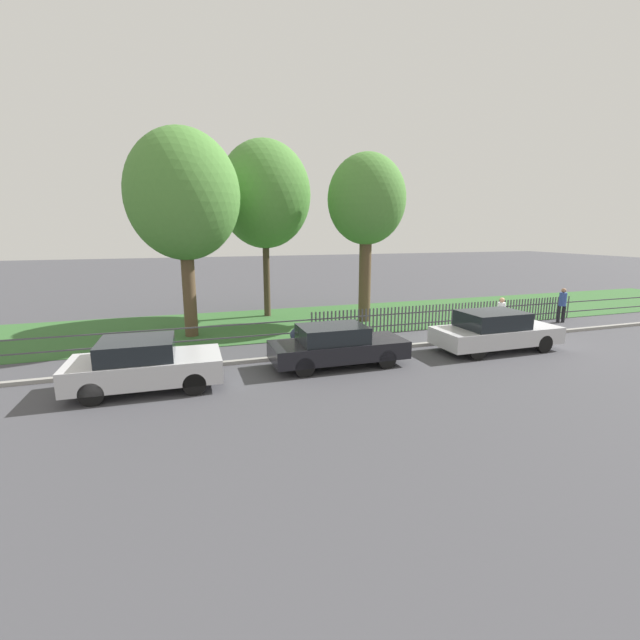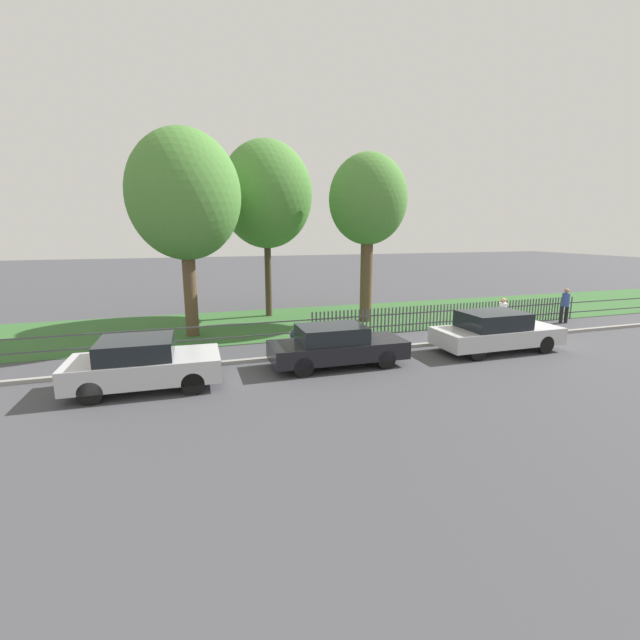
# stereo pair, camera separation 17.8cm
# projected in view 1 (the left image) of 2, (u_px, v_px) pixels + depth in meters

# --- Properties ---
(ground_plane) EXTENTS (120.00, 120.00, 0.00)m
(ground_plane) POSITION_uv_depth(u_px,v_px,m) (490.00, 340.00, 16.81)
(ground_plane) COLOR #424247
(kerb_stone) EXTENTS (41.41, 0.20, 0.12)m
(kerb_stone) POSITION_uv_depth(u_px,v_px,m) (489.00, 338.00, 16.89)
(kerb_stone) COLOR gray
(kerb_stone) RESTS_ON ground
(grass_strip) EXTENTS (41.41, 6.99, 0.01)m
(grass_strip) POSITION_uv_depth(u_px,v_px,m) (412.00, 313.00, 22.30)
(grass_strip) COLOR #33602D
(grass_strip) RESTS_ON ground
(park_fence) EXTENTS (41.41, 0.05, 1.09)m
(park_fence) POSITION_uv_depth(u_px,v_px,m) (454.00, 315.00, 18.95)
(park_fence) COLOR #4C4C51
(park_fence) RESTS_ON ground
(parked_car_silver_hatchback) EXTENTS (3.98, 1.97, 1.40)m
(parked_car_silver_hatchback) POSITION_uv_depth(u_px,v_px,m) (144.00, 364.00, 11.51)
(parked_car_silver_hatchback) COLOR #BCBCC1
(parked_car_silver_hatchback) RESTS_ON ground
(parked_car_black_saloon) EXTENTS (4.33, 1.69, 1.32)m
(parked_car_black_saloon) POSITION_uv_depth(u_px,v_px,m) (337.00, 345.00, 13.52)
(parked_car_black_saloon) COLOR black
(parked_car_black_saloon) RESTS_ON ground
(parked_car_navy_estate) EXTENTS (4.54, 1.78, 1.43)m
(parked_car_navy_estate) POSITION_uv_depth(u_px,v_px,m) (495.00, 331.00, 15.28)
(parked_car_navy_estate) COLOR #BCBCC1
(parked_car_navy_estate) RESTS_ON ground
(covered_motorcycle) EXTENTS (2.10, 0.72, 1.06)m
(covered_motorcycle) POSITION_uv_depth(u_px,v_px,m) (318.00, 333.00, 15.25)
(covered_motorcycle) COLOR black
(covered_motorcycle) RESTS_ON ground
(tree_nearest_kerb) EXTENTS (4.32, 4.32, 8.06)m
(tree_nearest_kerb) POSITION_uv_depth(u_px,v_px,m) (183.00, 196.00, 16.41)
(tree_nearest_kerb) COLOR brown
(tree_nearest_kerb) RESTS_ON ground
(tree_behind_motorcycle) EXTENTS (4.41, 4.41, 8.46)m
(tree_behind_motorcycle) POSITION_uv_depth(u_px,v_px,m) (265.00, 195.00, 20.45)
(tree_behind_motorcycle) COLOR #473828
(tree_behind_motorcycle) RESTS_ON ground
(tree_mid_park) EXTENTS (3.54, 3.54, 7.66)m
(tree_mid_park) POSITION_uv_depth(u_px,v_px,m) (367.00, 201.00, 19.34)
(tree_mid_park) COLOR brown
(tree_mid_park) RESTS_ON ground
(pedestrian_near_fence) EXTENTS (0.43, 0.43, 1.55)m
(pedestrian_near_fence) POSITION_uv_depth(u_px,v_px,m) (501.00, 314.00, 17.58)
(pedestrian_near_fence) COLOR #7F6B51
(pedestrian_near_fence) RESTS_ON ground
(pedestrian_by_lamp) EXTENTS (0.42, 0.42, 1.62)m
(pedestrian_by_lamp) POSITION_uv_depth(u_px,v_px,m) (562.00, 303.00, 19.94)
(pedestrian_by_lamp) COLOR black
(pedestrian_by_lamp) RESTS_ON ground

